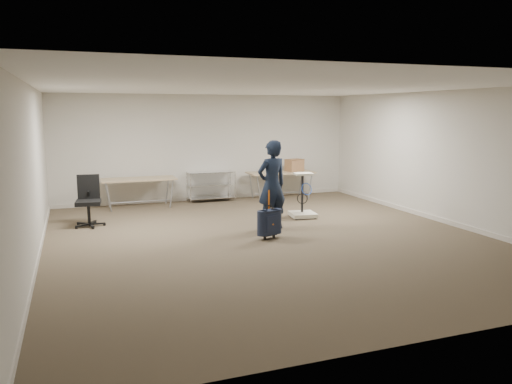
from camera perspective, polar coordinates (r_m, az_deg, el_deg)
name	(u,v)px	position (r m, az deg, el deg)	size (l,w,h in m)	color
ground	(269,239)	(9.42, 1.52, -5.34)	(9.00, 9.00, 0.00)	#4F4130
room_shell	(245,221)	(10.67, -1.22, -3.32)	(8.00, 9.00, 9.00)	beige
folding_table_left	(139,181)	(12.62, -13.26, 1.29)	(1.80, 0.75, 0.73)	tan
folding_table_right	(281,174)	(13.60, 2.84, 2.08)	(1.80, 0.75, 0.73)	tan
wire_shelf	(211,185)	(13.25, -5.18, 0.83)	(1.22, 0.47, 0.80)	silver
person	(272,185)	(10.03, 1.82, 0.81)	(0.66, 0.43, 1.80)	black
suitcase	(269,222)	(9.33, 1.54, -3.49)	(0.38, 0.28, 0.92)	#161A31
office_chair	(89,211)	(10.94, -18.55, -2.05)	(0.64, 0.64, 1.06)	black
equipment_cart	(303,206)	(11.26, 5.38, -1.58)	(0.61, 0.61, 1.01)	white
cardboard_box	(294,165)	(13.79, 4.41, 3.08)	(0.44, 0.33, 0.33)	olive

